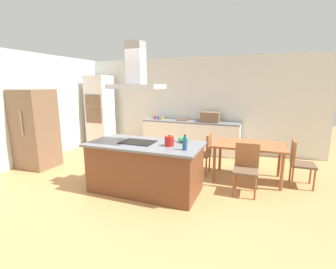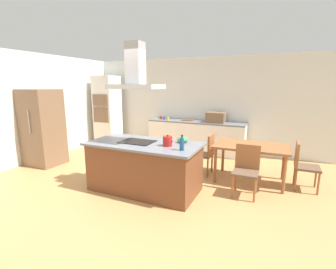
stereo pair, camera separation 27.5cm
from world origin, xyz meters
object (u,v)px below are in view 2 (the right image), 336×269
(cooktop, at_px, (137,142))
(range_hood, at_px, (136,74))
(mixing_bowl, at_px, (183,140))
(coffee_mug_blue, at_px, (164,118))
(wall_oven_stack, at_px, (107,110))
(cutting_board, at_px, (188,120))
(olive_oil_bottle, at_px, (182,144))
(tea_kettle, at_px, (168,141))
(chair_at_left_end, at_px, (206,152))
(countertop_microwave, at_px, (216,117))
(chair_facing_island, at_px, (246,167))
(chair_at_right_end, at_px, (302,163))
(coffee_mug_yellow, at_px, (168,118))
(coffee_mug_red, at_px, (161,118))
(refrigerator, at_px, (43,128))
(dining_table, at_px, (251,149))

(cooktop, bearing_deg, range_hood, 180.00)
(mixing_bowl, height_order, coffee_mug_blue, mixing_bowl)
(mixing_bowl, relative_size, wall_oven_stack, 0.09)
(cutting_board, distance_m, range_hood, 3.16)
(mixing_bowl, distance_m, cutting_board, 2.77)
(olive_oil_bottle, relative_size, wall_oven_stack, 0.11)
(tea_kettle, bearing_deg, chair_at_left_end, 75.66)
(countertop_microwave, relative_size, chair_facing_island, 0.56)
(olive_oil_bottle, distance_m, coffee_mug_blue, 3.50)
(chair_at_right_end, height_order, chair_at_left_end, same)
(countertop_microwave, relative_size, chair_at_left_end, 0.56)
(coffee_mug_yellow, bearing_deg, olive_oil_bottle, -61.81)
(olive_oil_bottle, xyz_separation_m, chair_at_left_end, (0.00, 1.44, -0.50))
(olive_oil_bottle, bearing_deg, range_hood, 168.42)
(olive_oil_bottle, xyz_separation_m, coffee_mug_red, (-1.87, 3.06, -0.06))
(coffee_mug_yellow, bearing_deg, chair_facing_island, -41.47)
(refrigerator, height_order, dining_table, refrigerator)
(countertop_microwave, relative_size, range_hood, 0.56)
(tea_kettle, height_order, coffee_mug_red, tea_kettle)
(dining_table, height_order, chair_facing_island, chair_facing_island)
(wall_oven_stack, distance_m, chair_at_left_end, 4.01)
(dining_table, relative_size, chair_facing_island, 1.57)
(olive_oil_bottle, relative_size, range_hood, 0.28)
(cutting_board, distance_m, chair_at_right_end, 3.35)
(wall_oven_stack, bearing_deg, refrigerator, -91.95)
(coffee_mug_yellow, distance_m, wall_oven_stack, 2.10)
(coffee_mug_blue, relative_size, cutting_board, 0.26)
(coffee_mug_yellow, distance_m, range_hood, 3.12)
(mixing_bowl, xyz_separation_m, chair_at_left_end, (0.18, 0.95, -0.45))
(coffee_mug_yellow, bearing_deg, range_hood, -76.62)
(coffee_mug_yellow, distance_m, dining_table, 2.99)
(tea_kettle, distance_m, coffee_mug_blue, 3.20)
(chair_at_right_end, distance_m, chair_at_left_end, 1.83)
(chair_at_left_end, bearing_deg, range_hood, -127.30)
(tea_kettle, height_order, mixing_bowl, tea_kettle)
(tea_kettle, distance_m, wall_oven_stack, 4.32)
(coffee_mug_blue, bearing_deg, coffee_mug_yellow, -7.28)
(range_hood, bearing_deg, cutting_board, 91.74)
(countertop_microwave, height_order, coffee_mug_red, countertop_microwave)
(dining_table, bearing_deg, coffee_mug_red, 149.81)
(cooktop, relative_size, countertop_microwave, 1.20)
(coffee_mug_red, height_order, chair_at_right_end, coffee_mug_red)
(chair_facing_island, bearing_deg, wall_oven_stack, 155.91)
(coffee_mug_red, height_order, coffee_mug_yellow, same)
(cooktop, distance_m, coffee_mug_blue, 2.95)
(cutting_board, relative_size, chair_at_left_end, 0.38)
(countertop_microwave, xyz_separation_m, chair_at_left_end, (0.20, -1.64, -0.53))
(coffee_mug_blue, xyz_separation_m, coffee_mug_yellow, (0.14, -0.02, 0.00))
(dining_table, xyz_separation_m, chair_at_left_end, (-0.92, -0.00, -0.16))
(chair_facing_island, bearing_deg, chair_at_left_end, 143.99)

